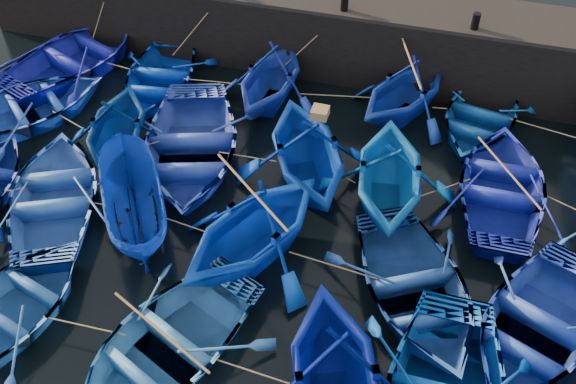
# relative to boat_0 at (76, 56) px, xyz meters

# --- Properties ---
(ground) EXTENTS (120.00, 120.00, 0.00)m
(ground) POSITION_rel_boat_0_xyz_m (8.84, -7.67, -0.58)
(ground) COLOR black
(ground) RESTS_ON ground
(quay_wall) EXTENTS (26.00, 2.50, 2.50)m
(quay_wall) POSITION_rel_boat_0_xyz_m (8.84, 2.83, 0.67)
(quay_wall) COLOR black
(quay_wall) RESTS_ON ground
(bollard_2) EXTENTS (0.24, 0.24, 0.50)m
(bollard_2) POSITION_rel_boat_0_xyz_m (8.84, 1.93, 2.29)
(bollard_2) COLOR black
(bollard_2) RESTS_ON quay_top
(bollard_3) EXTENTS (0.24, 0.24, 0.50)m
(bollard_3) POSITION_rel_boat_0_xyz_m (12.84, 1.93, 2.29)
(bollard_3) COLOR black
(bollard_3) RESTS_ON quay_top
(boat_0) EXTENTS (5.80, 6.67, 1.16)m
(boat_0) POSITION_rel_boat_0_xyz_m (0.00, 0.00, 0.00)
(boat_0) COLOR navy
(boat_0) RESTS_ON ground
(boat_1) EXTENTS (3.88, 5.01, 0.96)m
(boat_1) POSITION_rel_boat_0_xyz_m (3.16, -0.20, -0.10)
(boat_1) COLOR #0433B3
(boat_1) RESTS_ON ground
(boat_2) EXTENTS (3.78, 4.28, 2.10)m
(boat_2) POSITION_rel_boat_0_xyz_m (6.96, 0.04, 0.47)
(boat_2) COLOR #1730A1
(boat_2) RESTS_ON ground
(boat_3) EXTENTS (4.93, 5.15, 2.10)m
(boat_3) POSITION_rel_boat_0_xyz_m (11.18, 0.50, 0.47)
(boat_3) COLOR navy
(boat_3) RESTS_ON ground
(boat_4) EXTENTS (4.01, 5.02, 0.93)m
(boat_4) POSITION_rel_boat_0_xyz_m (13.54, 0.57, -0.11)
(boat_4) COLOR navy
(boat_4) RESTS_ON ground
(boat_6) EXTENTS (6.00, 6.19, 1.05)m
(boat_6) POSITION_rel_boat_0_xyz_m (-0.06, -2.92, -0.06)
(boat_6) COLOR blue
(boat_6) RESTS_ON ground
(boat_7) EXTENTS (4.27, 4.67, 2.08)m
(boat_7) POSITION_rel_boat_0_xyz_m (3.44, -3.56, 0.46)
(boat_7) COLOR navy
(boat_7) RESTS_ON ground
(boat_8) EXTENTS (5.70, 6.77, 1.20)m
(boat_8) POSITION_rel_boat_0_xyz_m (5.53, -3.30, 0.02)
(boat_8) COLOR blue
(boat_8) RESTS_ON ground
(boat_9) EXTENTS (5.65, 5.92, 2.42)m
(boat_9) POSITION_rel_boat_0_xyz_m (9.04, -3.24, 0.63)
(boat_9) COLOR #022F92
(boat_9) RESTS_ON ground
(boat_10) EXTENTS (4.46, 4.97, 2.33)m
(boat_10) POSITION_rel_boat_0_xyz_m (11.37, -3.48, 0.59)
(boat_10) COLOR blue
(boat_10) RESTS_ON ground
(boat_11) EXTENTS (3.67, 5.07, 1.04)m
(boat_11) POSITION_rel_boat_0_xyz_m (14.37, -2.47, -0.06)
(boat_11) COLOR #152397
(boat_11) RESTS_ON ground
(boat_14) EXTENTS (5.38, 6.09, 1.05)m
(boat_14) POSITION_rel_boat_0_xyz_m (2.80, -6.13, -0.06)
(boat_14) COLOR blue
(boat_14) RESTS_ON ground
(boat_15) EXTENTS (3.60, 4.40, 1.63)m
(boat_15) POSITION_rel_boat_0_xyz_m (5.14, -6.12, 0.23)
(boat_15) COLOR #08319A
(boat_15) RESTS_ON ground
(boat_16) EXTENTS (5.54, 5.82, 2.40)m
(boat_16) POSITION_rel_boat_0_xyz_m (8.49, -6.33, 0.62)
(boat_16) COLOR #0336BC
(boat_16) RESTS_ON ground
(boat_17) EXTENTS (5.53, 6.07, 1.03)m
(boat_17) POSITION_rel_boat_0_xyz_m (12.54, -6.56, -0.06)
(boat_17) COLOR navy
(boat_17) RESTS_ON ground
(boat_18) EXTENTS (5.16, 5.92, 1.03)m
(boat_18) POSITION_rel_boat_0_xyz_m (15.28, -6.80, -0.07)
(boat_18) COLOR blue
(boat_18) RESTS_ON ground
(boat_21) EXTENTS (4.45, 5.36, 0.96)m
(boat_21) POSITION_rel_boat_0_xyz_m (3.68, -9.67, -0.10)
(boat_21) COLOR #22599E
(boat_21) RESTS_ON ground
(boat_22) EXTENTS (5.34, 6.10, 1.05)m
(boat_22) POSITION_rel_boat_0_xyz_m (7.49, -9.60, -0.05)
(boat_22) COLOR blue
(boat_22) RESTS_ON ground
(boat_23) EXTENTS (5.43, 5.78, 2.44)m
(boat_23) POSITION_rel_boat_0_xyz_m (11.33, -9.74, 0.64)
(boat_23) COLOR #001282
(boat_23) RESTS_ON ground
(wooden_crate) EXTENTS (0.43, 0.43, 0.25)m
(wooden_crate) POSITION_rel_boat_0_xyz_m (9.34, -3.24, 1.97)
(wooden_crate) COLOR olive
(wooden_crate) RESTS_ON boat_9
(mooring_ropes) EXTENTS (17.53, 11.64, 2.10)m
(mooring_ropes) POSITION_rel_boat_0_xyz_m (8.96, -2.73, 0.30)
(mooring_ropes) COLOR tan
(mooring_ropes) RESTS_ON ground
(loose_oars) EXTENTS (9.14, 12.18, 1.42)m
(loose_oars) POSITION_rel_boat_0_xyz_m (10.38, -4.48, 1.10)
(loose_oars) COLOR #99724C
(loose_oars) RESTS_ON ground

